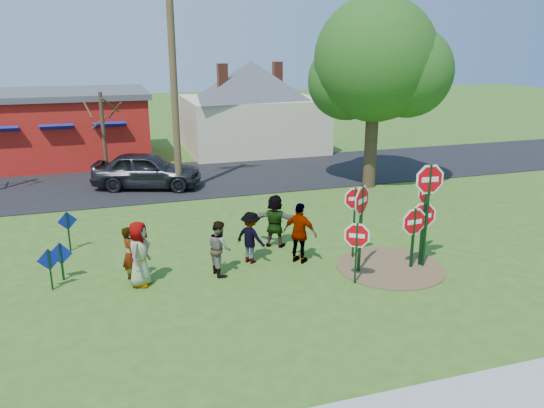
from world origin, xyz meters
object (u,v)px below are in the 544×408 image
(person_a, at_px, (139,254))
(utility_pole, at_px, (173,75))
(stop_sign_b, at_px, (355,205))
(stop_sign_d, at_px, (425,199))
(suv, at_px, (147,170))
(leafy_tree, at_px, (378,66))
(stop_sign_c, at_px, (429,192))
(stop_sign_a, at_px, (357,240))
(person_b, at_px, (130,254))

(person_a, xyz_separation_m, utility_pole, (2.35, 9.12, 4.23))
(stop_sign_b, height_order, utility_pole, utility_pole)
(stop_sign_b, xyz_separation_m, stop_sign_d, (1.99, -0.65, 0.19))
(stop_sign_d, relative_size, utility_pole, 0.27)
(suv, relative_size, leafy_tree, 0.58)
(stop_sign_c, relative_size, utility_pole, 0.34)
(stop_sign_b, height_order, suv, stop_sign_b)
(utility_pole, bearing_deg, stop_sign_a, -72.92)
(stop_sign_c, height_order, suv, stop_sign_c)
(stop_sign_b, height_order, leafy_tree, leafy_tree)
(stop_sign_b, relative_size, stop_sign_c, 0.73)
(stop_sign_a, xyz_separation_m, utility_pole, (-3.32, 10.81, 3.87))
(stop_sign_d, xyz_separation_m, utility_pole, (-6.06, 9.76, 3.24))
(stop_sign_d, height_order, leafy_tree, leafy_tree)
(stop_sign_c, bearing_deg, person_b, 173.52)
(stop_sign_d, distance_m, person_b, 8.78)
(stop_sign_c, xyz_separation_m, suv, (-7.03, 11.55, -1.45))
(person_a, bearing_deg, suv, 19.31)
(stop_sign_a, xyz_separation_m, stop_sign_c, (2.44, 0.44, 1.04))
(stop_sign_d, xyz_separation_m, person_a, (-8.41, 0.64, -0.99))
(stop_sign_d, bearing_deg, person_b, 150.35)
(stop_sign_a, distance_m, person_b, 6.28)
(suv, bearing_deg, stop_sign_d, -127.72)
(leafy_tree, bearing_deg, stop_sign_d, -107.92)
(stop_sign_b, bearing_deg, suv, 127.51)
(utility_pole, relative_size, leafy_tree, 1.16)
(stop_sign_b, bearing_deg, stop_sign_c, -26.48)
(stop_sign_c, height_order, stop_sign_d, stop_sign_c)
(person_a, height_order, suv, person_a)
(stop_sign_c, bearing_deg, person_a, 175.60)
(stop_sign_a, distance_m, stop_sign_b, 1.90)
(person_a, xyz_separation_m, leafy_tree, (11.07, 7.59, 4.51))
(suv, bearing_deg, person_a, -167.53)
(stop_sign_c, bearing_deg, suv, 125.70)
(stop_sign_c, distance_m, person_a, 8.32)
(suv, distance_m, utility_pole, 4.62)
(stop_sign_a, height_order, person_a, stop_sign_a)
(person_b, bearing_deg, person_a, -159.34)
(suv, bearing_deg, leafy_tree, -86.69)
(stop_sign_d, height_order, person_b, stop_sign_d)
(stop_sign_a, relative_size, leafy_tree, 0.22)
(suv, bearing_deg, stop_sign_c, -130.22)
(person_a, bearing_deg, leafy_tree, -30.26)
(stop_sign_a, height_order, stop_sign_b, stop_sign_b)
(stop_sign_d, distance_m, person_a, 8.49)
(stop_sign_b, relative_size, suv, 0.49)
(leafy_tree, bearing_deg, utility_pole, 170.08)
(person_a, bearing_deg, stop_sign_a, -81.31)
(person_a, distance_m, leafy_tree, 14.16)
(suv, bearing_deg, stop_sign_b, -134.13)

